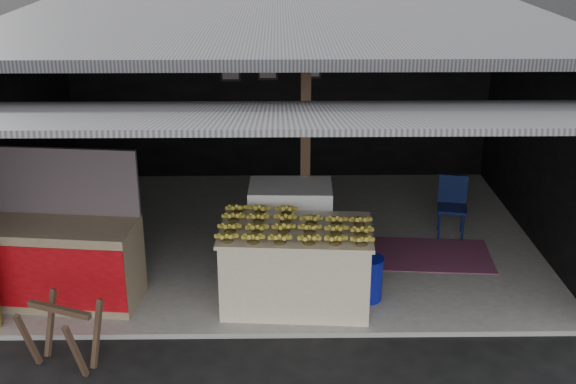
{
  "coord_description": "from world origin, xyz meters",
  "views": [
    {
      "loc": [
        -0.03,
        -6.63,
        4.29
      ],
      "look_at": [
        0.08,
        1.5,
        1.1
      ],
      "focal_mm": 45.0,
      "sensor_mm": 36.0,
      "label": 1
    }
  ],
  "objects_px": {
    "neighbor_stall": "(63,259)",
    "plastic_chair": "(452,201)",
    "white_crate": "(290,228)",
    "water_barrel": "(368,280)",
    "banana_table": "(296,266)",
    "sawhorse": "(62,330)"
  },
  "relations": [
    {
      "from": "banana_table",
      "to": "white_crate",
      "type": "xyz_separation_m",
      "value": [
        -0.05,
        0.86,
        0.09
      ]
    },
    {
      "from": "neighbor_stall",
      "to": "plastic_chair",
      "type": "height_order",
      "value": "neighbor_stall"
    },
    {
      "from": "banana_table",
      "to": "water_barrel",
      "type": "relative_size",
      "value": 3.55
    },
    {
      "from": "sawhorse",
      "to": "plastic_chair",
      "type": "relative_size",
      "value": 0.96
    },
    {
      "from": "banana_table",
      "to": "sawhorse",
      "type": "height_order",
      "value": "banana_table"
    },
    {
      "from": "banana_table",
      "to": "plastic_chair",
      "type": "bearing_deg",
      "value": 44.54
    },
    {
      "from": "neighbor_stall",
      "to": "sawhorse",
      "type": "relative_size",
      "value": 2.22
    },
    {
      "from": "white_crate",
      "to": "neighbor_stall",
      "type": "xyz_separation_m",
      "value": [
        -2.6,
        -0.76,
        -0.04
      ]
    },
    {
      "from": "neighbor_stall",
      "to": "plastic_chair",
      "type": "distance_m",
      "value": 5.17
    },
    {
      "from": "sawhorse",
      "to": "water_barrel",
      "type": "relative_size",
      "value": 1.61
    },
    {
      "from": "neighbor_stall",
      "to": "plastic_chair",
      "type": "bearing_deg",
      "value": 26.59
    },
    {
      "from": "neighbor_stall",
      "to": "water_barrel",
      "type": "distance_m",
      "value": 3.5
    },
    {
      "from": "white_crate",
      "to": "neighbor_stall",
      "type": "relative_size",
      "value": 0.63
    },
    {
      "from": "white_crate",
      "to": "sawhorse",
      "type": "relative_size",
      "value": 1.4
    },
    {
      "from": "banana_table",
      "to": "plastic_chair",
      "type": "height_order",
      "value": "banana_table"
    },
    {
      "from": "plastic_chair",
      "to": "banana_table",
      "type": "bearing_deg",
      "value": -128.44
    },
    {
      "from": "banana_table",
      "to": "neighbor_stall",
      "type": "bearing_deg",
      "value": -178.13
    },
    {
      "from": "banana_table",
      "to": "white_crate",
      "type": "bearing_deg",
      "value": 97.34
    },
    {
      "from": "white_crate",
      "to": "water_barrel",
      "type": "bearing_deg",
      "value": -40.02
    },
    {
      "from": "banana_table",
      "to": "neighbor_stall",
      "type": "distance_m",
      "value": 2.65
    },
    {
      "from": "banana_table",
      "to": "neighbor_stall",
      "type": "relative_size",
      "value": 0.99
    },
    {
      "from": "banana_table",
      "to": "plastic_chair",
      "type": "relative_size",
      "value": 2.11
    }
  ]
}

